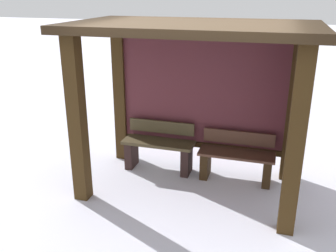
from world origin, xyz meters
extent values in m
plane|color=silver|center=(0.00, 0.00, 0.00)|extent=(60.00, 60.00, 0.00)
cube|color=#3B2812|center=(-1.35, -0.71, 1.12)|extent=(0.19, 0.19, 2.23)
cube|color=#3B2812|center=(1.35, -0.71, 1.12)|extent=(0.19, 0.19, 2.23)
cube|color=#3B2812|center=(-1.35, 0.71, 1.12)|extent=(0.19, 0.19, 2.23)
cube|color=#3B2812|center=(1.35, 0.71, 1.12)|extent=(0.19, 0.19, 2.23)
cube|color=#332415|center=(0.00, 0.00, 2.29)|extent=(3.16, 1.88, 0.10)
cube|color=#59252D|center=(0.00, 0.71, 1.29)|extent=(2.51, 0.08, 1.68)
cube|color=#3B2812|center=(0.00, 0.69, 0.39)|extent=(2.51, 0.06, 0.08)
cube|color=#59252D|center=(1.35, 0.25, 1.29)|extent=(0.08, 0.78, 1.68)
cube|color=#483D26|center=(-0.61, 0.41, 0.47)|extent=(1.12, 0.38, 0.05)
cube|color=#483D26|center=(-0.61, 0.58, 0.67)|extent=(1.07, 0.04, 0.20)
cube|color=black|center=(-0.15, 0.41, 0.22)|extent=(0.12, 0.32, 0.44)
cube|color=black|center=(-1.07, 0.41, 0.22)|extent=(0.12, 0.32, 0.44)
cube|color=brown|center=(0.61, 0.41, 0.43)|extent=(1.12, 0.39, 0.04)
cube|color=brown|center=(0.61, 0.58, 0.63)|extent=(1.07, 0.04, 0.20)
cube|color=#322111|center=(1.07, 0.41, 0.21)|extent=(0.12, 0.33, 0.41)
cube|color=#322111|center=(0.15, 0.41, 0.21)|extent=(0.12, 0.33, 0.41)
camera|label=1|loc=(1.09, -4.74, 2.72)|focal=39.96mm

